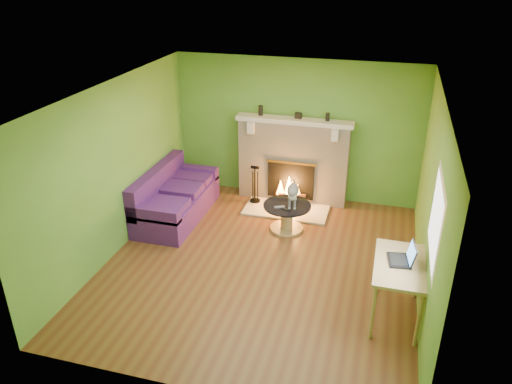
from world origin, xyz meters
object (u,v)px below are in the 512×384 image
at_px(coffee_table, 287,215).
at_px(desk, 400,270).
at_px(sofa, 174,199).
at_px(cat, 293,193).

xyz_separation_m(coffee_table, desk, (1.80, -1.84, 0.44)).
height_order(sofa, cat, sofa).
distance_m(sofa, coffee_table, 2.01).
relative_size(sofa, cat, 2.91).
relative_size(sofa, coffee_table, 2.44).
height_order(sofa, desk, sofa).
bearing_deg(desk, cat, 132.38).
bearing_deg(sofa, coffee_table, 2.26).
distance_m(sofa, desk, 4.21).
distance_m(sofa, cat, 2.11).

